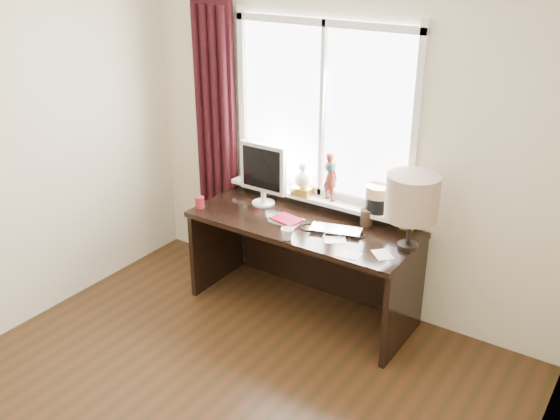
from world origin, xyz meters
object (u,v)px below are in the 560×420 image
Objects in this scene: desk at (309,247)px; table_lamp at (412,198)px; laptop at (336,230)px; red_cup at (200,202)px; mug at (287,233)px; monitor at (263,171)px.

table_lamp is (0.80, -0.05, 0.61)m from desk.
laptop is 1.10m from red_cup.
monitor is at bearing 140.06° from mug.
monitor is at bearing 154.41° from laptop.
red_cup is at bearing -170.59° from table_lamp.
desk is at bearing 143.21° from laptop.
desk is (-0.28, 0.11, -0.26)m from laptop.
laptop is at bearing 10.81° from red_cup.
red_cup is 0.54m from monitor.
monitor reaches higher than desk.
table_lamp reaches higher than laptop.
laptop is 4.06× the size of red_cup.
table_lamp reaches higher than desk.
red_cup is (-0.86, 0.08, 0.00)m from mug.
mug is (-0.23, -0.29, 0.03)m from laptop.
red_cup is 0.17× the size of table_lamp.
table_lamp is (1.24, -0.07, 0.09)m from monitor.
mug is 0.88m from table_lamp.
table_lamp is at bearing 9.41° from red_cup.
laptop is 4.09× the size of mug.
red_cup is at bearing -137.66° from monitor.
monitor reaches higher than laptop.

